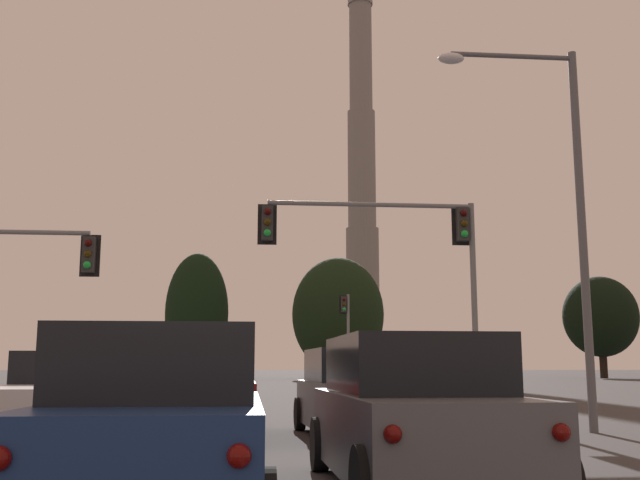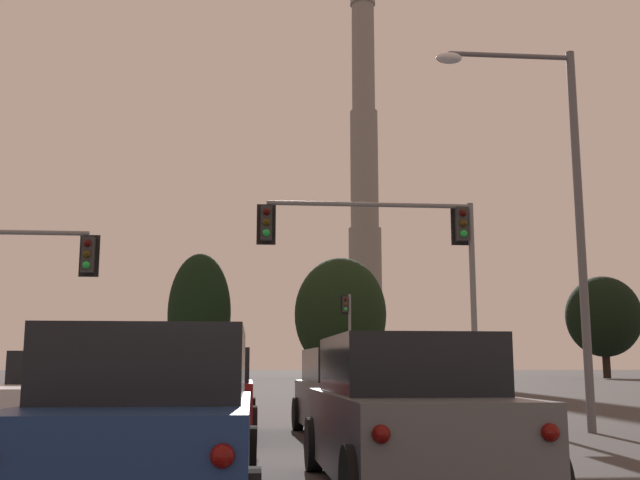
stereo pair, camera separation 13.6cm
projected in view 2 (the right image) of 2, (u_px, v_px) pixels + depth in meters
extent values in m
cube|color=#4C4F54|center=(351.00, 404.00, 15.92)|extent=(2.16, 4.89, 0.95)
cube|color=black|center=(350.00, 365.00, 16.17)|extent=(1.92, 2.88, 0.70)
cylinder|color=black|center=(298.00, 414.00, 17.62)|extent=(0.26, 0.77, 0.76)
cylinder|color=black|center=(376.00, 413.00, 17.88)|extent=(0.26, 0.77, 0.76)
cylinder|color=black|center=(320.00, 427.00, 13.86)|extent=(0.26, 0.77, 0.76)
cylinder|color=black|center=(419.00, 426.00, 14.12)|extent=(0.26, 0.77, 0.76)
sphere|color=#500705|center=(333.00, 400.00, 13.49)|extent=(0.17, 0.17, 0.17)
sphere|color=#500705|center=(417.00, 399.00, 13.70)|extent=(0.17, 0.17, 0.17)
cube|color=silver|center=(38.00, 407.00, 15.21)|extent=(2.20, 5.47, 0.88)
cube|color=black|center=(59.00, 367.00, 17.06)|extent=(1.91, 1.87, 0.72)
cube|color=silver|center=(74.00, 383.00, 14.06)|extent=(0.19, 2.43, 0.16)
cylinder|color=black|center=(16.00, 414.00, 17.20)|extent=(0.25, 0.81, 0.80)
cylinder|color=black|center=(104.00, 413.00, 17.44)|extent=(0.25, 0.81, 0.80)
cylinder|color=black|center=(65.00, 429.00, 13.14)|extent=(0.25, 0.81, 0.80)
sphere|color=#500705|center=(50.00, 404.00, 12.69)|extent=(0.17, 0.17, 0.17)
cube|color=navy|center=(150.00, 450.00, 7.29)|extent=(1.93, 4.80, 0.95)
cube|color=black|center=(155.00, 364.00, 7.54)|extent=(1.79, 2.80, 0.70)
cylinder|color=black|center=(92.00, 459.00, 9.04)|extent=(0.22, 0.76, 0.76)
cylinder|color=black|center=(247.00, 457.00, 9.21)|extent=(0.22, 0.76, 0.76)
sphere|color=#500705|center=(222.00, 456.00, 5.02)|extent=(0.17, 0.17, 0.17)
cube|color=#4C4F54|center=(407.00, 434.00, 9.04)|extent=(2.01, 4.84, 0.95)
cube|color=black|center=(404.00, 364.00, 9.29)|extent=(1.83, 2.83, 0.70)
cylinder|color=black|center=(314.00, 444.00, 10.77)|extent=(0.23, 0.76, 0.76)
cylinder|color=black|center=(441.00, 443.00, 10.97)|extent=(0.23, 0.76, 0.76)
sphere|color=#500705|center=(381.00, 434.00, 6.61)|extent=(0.17, 0.17, 0.17)
sphere|color=#500705|center=(550.00, 433.00, 6.78)|extent=(0.17, 0.17, 0.17)
cube|color=maroon|center=(207.00, 405.00, 15.82)|extent=(1.94, 4.81, 0.95)
cube|color=black|center=(208.00, 365.00, 16.07)|extent=(1.79, 2.81, 0.70)
cylinder|color=black|center=(170.00, 414.00, 17.57)|extent=(0.22, 0.76, 0.76)
cylinder|color=black|center=(251.00, 413.00, 17.75)|extent=(0.22, 0.76, 0.76)
cylinder|color=black|center=(149.00, 427.00, 13.79)|extent=(0.22, 0.76, 0.76)
cylinder|color=black|center=(251.00, 426.00, 13.97)|extent=(0.22, 0.76, 0.76)
sphere|color=#500705|center=(156.00, 400.00, 13.41)|extent=(0.17, 0.17, 0.17)
sphere|color=#500705|center=(243.00, 399.00, 13.55)|extent=(0.17, 0.17, 0.17)
cylinder|color=slate|center=(16.00, 232.00, 21.81)|extent=(4.21, 0.14, 0.14)
cube|color=#282828|center=(88.00, 255.00, 21.89)|extent=(0.34, 0.34, 1.04)
cube|color=black|center=(89.00, 256.00, 22.07)|extent=(0.58, 0.03, 1.25)
sphere|color=#320504|center=(87.00, 243.00, 21.76)|extent=(0.22, 0.22, 0.22)
sphere|color=#352604|center=(87.00, 254.00, 21.70)|extent=(0.22, 0.22, 0.22)
sphere|color=green|center=(86.00, 265.00, 21.65)|extent=(0.22, 0.22, 0.22)
cylinder|color=slate|center=(474.00, 308.00, 22.68)|extent=(0.18, 0.18, 6.48)
cylinder|color=black|center=(477.00, 415.00, 22.15)|extent=(0.40, 0.40, 0.10)
cube|color=#282828|center=(462.00, 224.00, 23.09)|extent=(0.34, 0.34, 1.04)
cube|color=black|center=(460.00, 225.00, 23.26)|extent=(0.58, 0.03, 1.25)
sphere|color=#320504|center=(463.00, 213.00, 22.95)|extent=(0.22, 0.22, 0.22)
sphere|color=#352604|center=(463.00, 223.00, 22.90)|extent=(0.22, 0.22, 0.22)
sphere|color=green|center=(464.00, 234.00, 22.84)|extent=(0.22, 0.22, 0.22)
cylinder|color=slate|center=(370.00, 205.00, 22.93)|extent=(6.31, 0.14, 0.14)
sphere|color=slate|center=(470.00, 207.00, 23.21)|extent=(0.18, 0.18, 0.18)
cube|color=#282828|center=(266.00, 223.00, 22.54)|extent=(0.34, 0.34, 1.04)
cube|color=black|center=(266.00, 224.00, 22.72)|extent=(0.58, 0.03, 1.25)
sphere|color=#320504|center=(267.00, 212.00, 22.41)|extent=(0.22, 0.22, 0.22)
sphere|color=#352604|center=(266.00, 222.00, 22.36)|extent=(0.22, 0.22, 0.22)
sphere|color=green|center=(266.00, 233.00, 22.30)|extent=(0.22, 0.22, 0.22)
cylinder|color=slate|center=(350.00, 341.00, 49.03)|extent=(0.18, 0.18, 6.19)
cylinder|color=black|center=(350.00, 389.00, 48.52)|extent=(0.40, 0.40, 0.10)
cube|color=#282828|center=(345.00, 304.00, 49.41)|extent=(0.34, 0.34, 1.04)
cube|color=black|center=(345.00, 305.00, 49.59)|extent=(0.58, 0.03, 1.25)
sphere|color=#320504|center=(346.00, 299.00, 49.28)|extent=(0.22, 0.22, 0.22)
sphere|color=#352604|center=(346.00, 304.00, 49.22)|extent=(0.22, 0.22, 0.22)
sphere|color=green|center=(346.00, 309.00, 49.17)|extent=(0.22, 0.22, 0.22)
cylinder|color=#56565B|center=(581.00, 234.00, 17.67)|extent=(0.20, 0.20, 9.13)
cylinder|color=#56565B|center=(510.00, 56.00, 18.28)|extent=(3.05, 0.12, 0.12)
sphere|color=#56565B|center=(570.00, 58.00, 18.41)|extent=(0.20, 0.20, 0.20)
ellipsoid|color=silver|center=(449.00, 58.00, 18.12)|extent=(0.64, 0.36, 0.26)
cylinder|color=slate|center=(366.00, 364.00, 112.29)|extent=(8.11, 8.11, 3.62)
cylinder|color=gray|center=(365.00, 289.00, 114.17)|extent=(5.07, 5.07, 18.91)
cylinder|color=gray|center=(364.00, 169.00, 117.32)|extent=(4.36, 4.36, 18.91)
cylinder|color=gray|center=(363.00, 56.00, 120.47)|extent=(3.65, 3.65, 18.91)
cylinder|color=gray|center=(363.00, 3.00, 121.99)|extent=(4.09, 4.09, 0.70)
cylinder|color=black|center=(606.00, 363.00, 93.05)|extent=(0.94, 0.94, 3.88)
ellipsoid|color=black|center=(603.00, 316.00, 94.00)|extent=(9.40, 8.46, 10.10)
cylinder|color=black|center=(198.00, 369.00, 88.50)|extent=(0.75, 0.75, 2.35)
ellipsoid|color=black|center=(199.00, 313.00, 89.60)|extent=(7.53, 6.77, 14.44)
cylinder|color=black|center=(341.00, 368.00, 88.27)|extent=(1.10, 1.10, 2.48)
ellipsoid|color=black|center=(340.00, 314.00, 89.33)|extent=(10.98, 9.88, 13.66)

